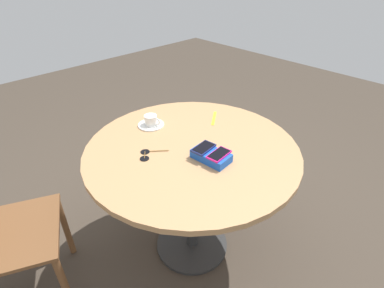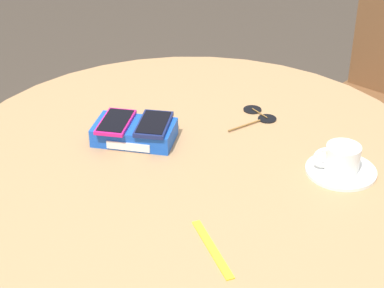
% 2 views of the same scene
% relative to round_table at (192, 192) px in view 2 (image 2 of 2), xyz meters
% --- Properties ---
extents(round_table, '(1.13, 1.13, 0.78)m').
position_rel_round_table_xyz_m(round_table, '(0.00, 0.00, 0.00)').
color(round_table, '#2D2D2D').
rests_on(round_table, ground_plane).
extents(phone_box, '(0.20, 0.12, 0.04)m').
position_rel_round_table_xyz_m(phone_box, '(-0.14, 0.01, 0.14)').
color(phone_box, blue).
rests_on(phone_box, round_table).
extents(phone_magenta, '(0.08, 0.13, 0.01)m').
position_rel_round_table_xyz_m(phone_magenta, '(-0.19, -0.00, 0.16)').
color(phone_magenta, '#D11975').
rests_on(phone_magenta, phone_box).
extents(phone_navy, '(0.09, 0.13, 0.01)m').
position_rel_round_table_xyz_m(phone_navy, '(-0.10, 0.01, 0.16)').
color(phone_navy, navy).
rests_on(phone_navy, phone_box).
extents(saucer, '(0.15, 0.15, 0.01)m').
position_rel_round_table_xyz_m(saucer, '(0.34, 0.01, 0.12)').
color(saucer, white).
rests_on(saucer, round_table).
extents(coffee_cup, '(0.10, 0.07, 0.06)m').
position_rel_round_table_xyz_m(coffee_cup, '(0.33, 0.01, 0.15)').
color(coffee_cup, white).
rests_on(coffee_cup, saucer).
extents(lanyard_strap, '(0.12, 0.15, 0.00)m').
position_rel_round_table_xyz_m(lanyard_strap, '(0.14, -0.32, 0.12)').
color(lanyard_strap, yellow).
rests_on(lanyard_strap, round_table).
extents(sunglasses, '(0.10, 0.16, 0.01)m').
position_rel_round_table_xyz_m(sunglasses, '(0.11, 0.22, 0.12)').
color(sunglasses, black).
rests_on(sunglasses, round_table).
extents(chair_near_window, '(0.61, 0.61, 0.87)m').
position_rel_round_table_xyz_m(chair_near_window, '(0.42, 0.93, -0.19)').
color(chair_near_window, brown).
rests_on(chair_near_window, ground_plane).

